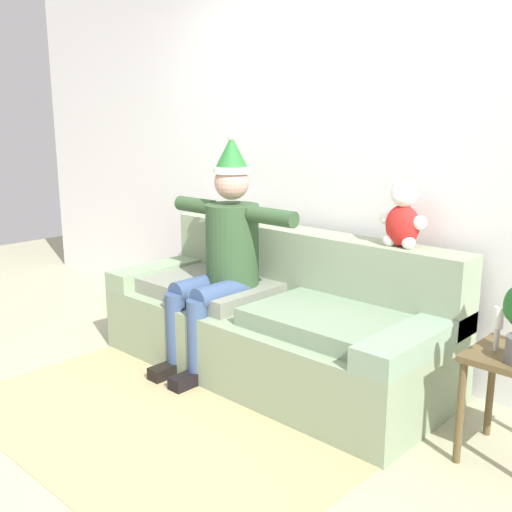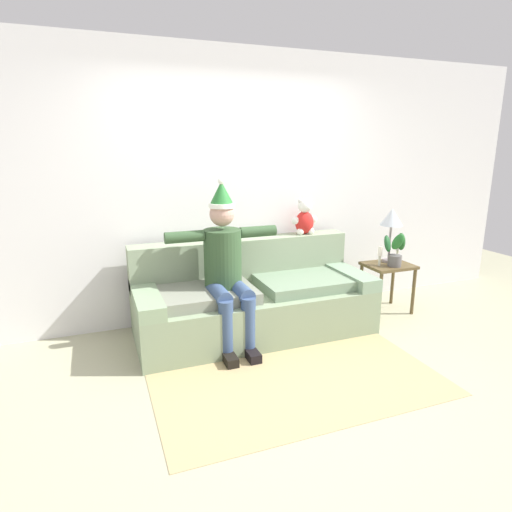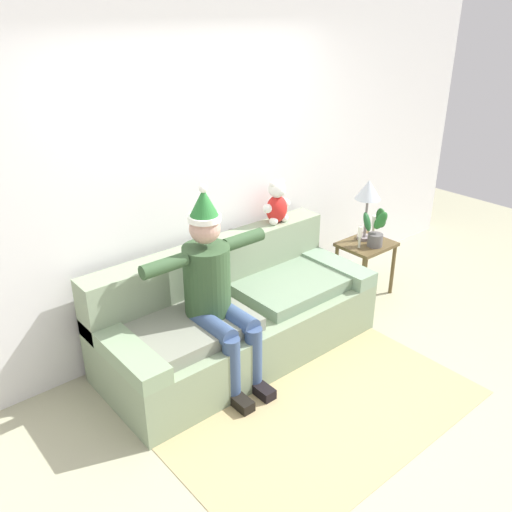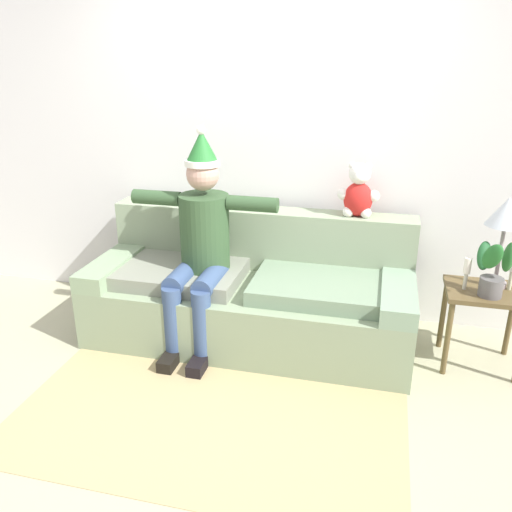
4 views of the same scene
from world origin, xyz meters
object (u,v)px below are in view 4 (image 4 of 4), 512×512
at_px(couch, 252,292).
at_px(candle_tall, 467,269).
at_px(potted_plant, 493,269).
at_px(table_lamp, 507,216).
at_px(person_seated, 200,240).
at_px(side_table, 484,304).
at_px(teddy_bear, 359,192).

height_order(couch, candle_tall, couch).
relative_size(couch, potted_plant, 5.80).
relative_size(couch, table_lamp, 3.83).
bearing_deg(person_seated, potted_plant, 1.06).
height_order(couch, potted_plant, potted_plant).
xyz_separation_m(person_seated, table_lamp, (1.91, 0.20, 0.24)).
bearing_deg(person_seated, side_table, 3.73).
bearing_deg(teddy_bear, potted_plant, -26.25).
relative_size(couch, teddy_bear, 5.85).
bearing_deg(table_lamp, side_table, -125.48).
height_order(potted_plant, candle_tall, potted_plant).
bearing_deg(person_seated, couch, 28.84).
bearing_deg(table_lamp, teddy_bear, 164.53).
relative_size(couch, side_table, 4.17).
distance_m(side_table, potted_plant, 0.28).
bearing_deg(person_seated, candle_tall, 3.36).
height_order(person_seated, table_lamp, person_seated).
distance_m(person_seated, candle_tall, 1.72).
relative_size(table_lamp, potted_plant, 1.51).
bearing_deg(side_table, potted_plant, -90.39).
height_order(teddy_bear, candle_tall, teddy_bear).
height_order(side_table, candle_tall, candle_tall).
bearing_deg(candle_tall, potted_plant, -26.03).
distance_m(couch, person_seated, 0.56).
height_order(table_lamp, potted_plant, table_lamp).
relative_size(side_table, table_lamp, 0.92).
distance_m(table_lamp, potted_plant, 0.34).
relative_size(person_seated, candle_tall, 7.13).
bearing_deg(side_table, table_lamp, 54.52).
xyz_separation_m(table_lamp, potted_plant, (-0.06, -0.17, -0.29)).
bearing_deg(potted_plant, teddy_bear, 153.75).
bearing_deg(couch, person_seated, -151.16).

